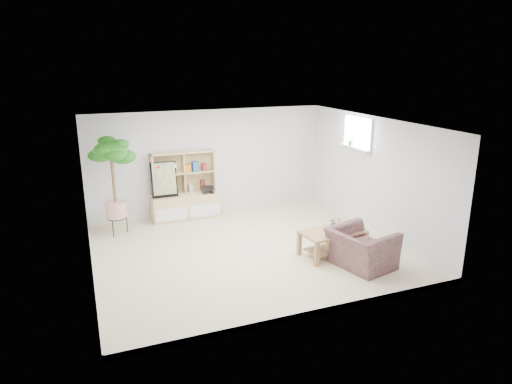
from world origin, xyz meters
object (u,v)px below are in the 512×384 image
object	(u,v)px
coffee_table	(332,243)
armchair	(361,246)
storage_unit	(185,186)
floor_tree	(114,187)

from	to	relation	value
coffee_table	armchair	world-z (taller)	armchair
storage_unit	coffee_table	xyz separation A→B (m)	(2.04, -2.99, -0.52)
floor_tree	armchair	distance (m)	4.97
armchair	coffee_table	bearing A→B (deg)	5.21
floor_tree	armchair	world-z (taller)	floor_tree
floor_tree	storage_unit	bearing A→B (deg)	16.26
coffee_table	floor_tree	xyz separation A→B (m)	(-3.58, 2.54, 0.77)
coffee_table	floor_tree	distance (m)	4.46
floor_tree	coffee_table	bearing A→B (deg)	-35.42
coffee_table	armchair	distance (m)	0.66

